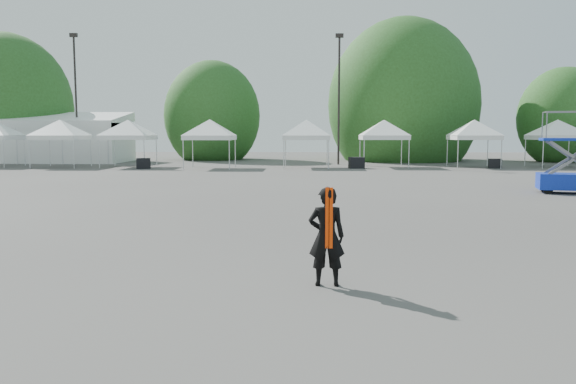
{
  "coord_description": "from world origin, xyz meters",
  "views": [
    {
      "loc": [
        0.64,
        -11.0,
        2.39
      ],
      "look_at": [
        0.28,
        -0.65,
        1.3
      ],
      "focal_mm": 35.0,
      "sensor_mm": 36.0,
      "label": 1
    }
  ],
  "objects": [
    {
      "name": "marquee",
      "position": [
        -22.0,
        35.0,
        1.97
      ],
      "size": [
        15.0,
        6.25,
        4.23
      ],
      "color": "white",
      "rests_on": "ground"
    },
    {
      "name": "man",
      "position": [
        0.94,
        -2.35,
        0.79
      ],
      "size": [
        0.58,
        0.39,
        1.57
      ],
      "rotation": [
        0.0,
        0.0,
        3.17
      ],
      "color": "black",
      "rests_on": "ground"
    },
    {
      "name": "tent_f",
      "position": [
        6.02,
        28.96,
        3.06
      ],
      "size": [
        4.58,
        4.58,
        3.88
      ],
      "color": "silver",
      "rests_on": "ground"
    },
    {
      "name": "light_pole_east",
      "position": [
        3.0,
        32.0,
        5.52
      ],
      "size": [
        0.6,
        0.25,
        9.8
      ],
      "color": "black",
      "rests_on": "ground"
    },
    {
      "name": "tent_b",
      "position": [
        -16.66,
        27.86,
        3.06
      ],
      "size": [
        4.57,
        4.57,
        3.88
      ],
      "color": "silver",
      "rests_on": "ground"
    },
    {
      "name": "tent_h",
      "position": [
        18.07,
        28.97,
        3.06
      ],
      "size": [
        4.68,
        4.68,
        3.88
      ],
      "color": "silver",
      "rests_on": "ground"
    },
    {
      "name": "tent_g",
      "position": [
        12.27,
        28.79,
        3.06
      ],
      "size": [
        4.4,
        4.4,
        3.88
      ],
      "color": "silver",
      "rests_on": "ground"
    },
    {
      "name": "tree_mid_w",
      "position": [
        -8.0,
        40.0,
        3.93
      ],
      "size": [
        4.16,
        4.16,
        6.33
      ],
      "color": "#382314",
      "rests_on": "ground"
    },
    {
      "name": "tent_e",
      "position": [
        0.55,
        28.19,
        3.06
      ],
      "size": [
        4.54,
        4.54,
        3.88
      ],
      "color": "silver",
      "rests_on": "ground"
    },
    {
      "name": "tree_far_w",
      "position": [
        -26.0,
        38.0,
        4.54
      ],
      "size": [
        4.8,
        4.8,
        7.3
      ],
      "color": "#382314",
      "rests_on": "ground"
    },
    {
      "name": "tent_c",
      "position": [
        -12.0,
        28.31,
        3.06
      ],
      "size": [
        4.68,
        4.68,
        3.88
      ],
      "color": "silver",
      "rests_on": "ground"
    },
    {
      "name": "tree_far_e",
      "position": [
        22.0,
        37.0,
        3.63
      ],
      "size": [
        3.84,
        3.84,
        5.84
      ],
      "color": "#382314",
      "rests_on": "ground"
    },
    {
      "name": "light_pole_west",
      "position": [
        -18.0,
        34.0,
        5.77
      ],
      "size": [
        0.6,
        0.25,
        10.3
      ],
      "color": "black",
      "rests_on": "ground"
    },
    {
      "name": "crate_west",
      "position": [
        -10.39,
        26.34,
        0.36
      ],
      "size": [
        1.07,
        0.92,
        0.71
      ],
      "primitive_type": "cube",
      "rotation": [
        0.0,
        0.0,
        0.26
      ],
      "color": "black",
      "rests_on": "ground"
    },
    {
      "name": "crate_mid",
      "position": [
        3.98,
        27.33,
        0.38
      ],
      "size": [
        1.09,
        0.91,
        0.76
      ],
      "primitive_type": "cube",
      "rotation": [
        0.0,
        0.0,
        0.16
      ],
      "color": "black",
      "rests_on": "ground"
    },
    {
      "name": "tent_d",
      "position": [
        -6.03,
        27.29,
        3.06
      ],
      "size": [
        4.6,
        4.6,
        3.88
      ],
      "color": "silver",
      "rests_on": "ground"
    },
    {
      "name": "ground",
      "position": [
        0.0,
        0.0,
        0.0
      ],
      "size": [
        120.0,
        120.0,
        0.0
      ],
      "primitive_type": "plane",
      "color": "#474442",
      "rests_on": "ground"
    },
    {
      "name": "crate_east",
      "position": [
        13.45,
        27.77,
        0.32
      ],
      "size": [
        0.95,
        0.81,
        0.65
      ],
      "primitive_type": "cube",
      "rotation": [
        0.0,
        0.0,
        -0.21
      ],
      "color": "black",
      "rests_on": "ground"
    },
    {
      "name": "scissor_lift",
      "position": [
        11.16,
        11.59,
        1.64
      ],
      "size": [
        2.74,
        1.82,
        3.24
      ],
      "rotation": [
        0.0,
        0.0,
        -0.24
      ],
      "color": "#0B1D93",
      "rests_on": "ground"
    },
    {
      "name": "tree_mid_e",
      "position": [
        9.0,
        39.0,
        4.84
      ],
      "size": [
        5.12,
        5.12,
        7.79
      ],
      "color": "#382314",
      "rests_on": "ground"
    }
  ]
}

